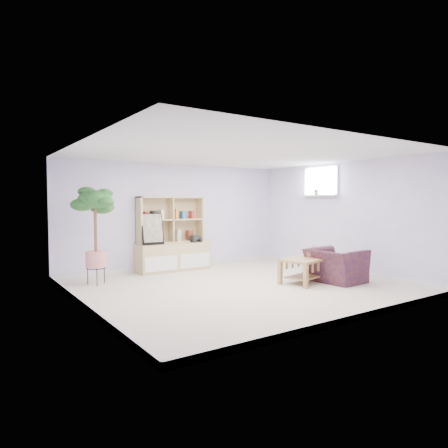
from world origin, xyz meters
TOP-DOWN VIEW (x-y plane):
  - floor at (0.00, 0.00)m, footprint 5.50×5.00m
  - ceiling at (0.00, 0.00)m, footprint 5.50×5.00m
  - walls at (0.00, 0.00)m, footprint 5.51×5.01m
  - baseboard at (0.00, 0.00)m, footprint 5.50×5.00m
  - window at (2.73, 0.60)m, footprint 0.10×0.98m
  - window_sill at (2.67, 0.60)m, footprint 0.14×1.00m
  - storage_unit at (-0.22, 2.24)m, footprint 1.66×0.56m
  - poster at (-0.74, 2.17)m, footprint 0.49×0.12m
  - toy_truck at (0.31, 2.15)m, footprint 0.34×0.25m
  - coffee_table at (1.35, -0.35)m, footprint 1.25×0.87m
  - table_plant at (1.43, -0.32)m, footprint 0.28×0.26m
  - floor_tree at (-2.09, 1.68)m, footprint 0.84×0.84m
  - armchair at (1.79, -0.64)m, footprint 0.90×1.02m
  - sill_plant at (2.67, 0.67)m, footprint 0.16×0.14m

SIDE VIEW (x-z plane):
  - floor at x=0.00m, z-range -0.01..0.01m
  - baseboard at x=0.00m, z-range 0.00..0.10m
  - coffee_table at x=1.35m, z-range 0.00..0.47m
  - armchair at x=1.79m, z-range 0.00..0.73m
  - table_plant at x=1.43m, z-range 0.47..0.72m
  - toy_truck at x=0.31m, z-range 0.62..0.79m
  - storage_unit at x=-0.22m, z-range 0.00..1.66m
  - floor_tree at x=-2.09m, z-range 0.00..1.82m
  - poster at x=-0.74m, z-range 0.62..1.30m
  - walls at x=0.00m, z-range 0.00..2.40m
  - window_sill at x=2.67m, z-range 1.66..1.70m
  - sill_plant at x=2.67m, z-range 1.70..1.96m
  - window at x=2.73m, z-range 1.66..2.34m
  - ceiling at x=0.00m, z-range 2.40..2.40m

